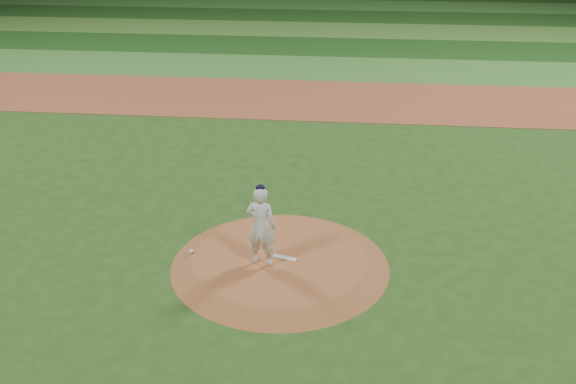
{
  "coord_description": "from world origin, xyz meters",
  "views": [
    {
      "loc": [
        1.56,
        -13.74,
        8.67
      ],
      "look_at": [
        0.0,
        2.0,
        1.1
      ],
      "focal_mm": 40.0,
      "sensor_mm": 36.0,
      "label": 1
    }
  ],
  "objects_px": {
    "pitching_rubber": "(285,258)",
    "rosin_bag": "(191,251)",
    "pitcher_on_mound": "(261,226)",
    "pitchers_mound": "(280,261)"
  },
  "relations": [
    {
      "from": "rosin_bag",
      "to": "pitcher_on_mound",
      "type": "bearing_deg",
      "value": -10.07
    },
    {
      "from": "pitching_rubber",
      "to": "pitchers_mound",
      "type": "bearing_deg",
      "value": 164.67
    },
    {
      "from": "pitchers_mound",
      "to": "pitcher_on_mound",
      "type": "xyz_separation_m",
      "value": [
        -0.42,
        -0.34,
        1.17
      ]
    },
    {
      "from": "rosin_bag",
      "to": "pitcher_on_mound",
      "type": "distance_m",
      "value": 2.14
    },
    {
      "from": "pitching_rubber",
      "to": "rosin_bag",
      "type": "distance_m",
      "value": 2.4
    },
    {
      "from": "pitchers_mound",
      "to": "rosin_bag",
      "type": "bearing_deg",
      "value": -179.72
    },
    {
      "from": "rosin_bag",
      "to": "pitchers_mound",
      "type": "bearing_deg",
      "value": 0.28
    },
    {
      "from": "pitching_rubber",
      "to": "rosin_bag",
      "type": "bearing_deg",
      "value": -166.02
    },
    {
      "from": "pitching_rubber",
      "to": "rosin_bag",
      "type": "relative_size",
      "value": 4.66
    },
    {
      "from": "pitching_rubber",
      "to": "pitcher_on_mound",
      "type": "distance_m",
      "value": 1.19
    }
  ]
}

